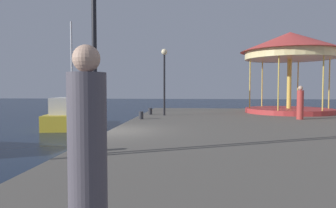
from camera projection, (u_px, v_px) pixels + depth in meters
The scene contains 11 objects.
ground_plane at pixel (109, 151), 11.77m from camera, with size 120.00×120.00×0.00m, color #162338.
quay_dock at pixel (317, 144), 11.09m from camera, with size 15.40×27.51×0.80m, color #5B564F.
sailboat_yellow at pixel (68, 116), 19.16m from camera, with size 2.70×5.53×6.78m.
carousel at pixel (290, 53), 20.13m from camera, with size 6.38×6.38×5.30m.
lamp_post_mid_promenade at pixel (94, 28), 7.40m from camera, with size 0.36×0.36×4.53m.
lamp_post_far_end at pixel (164, 70), 18.31m from camera, with size 0.36×0.36×3.97m.
bollard_north at pixel (85, 144), 7.84m from camera, with size 0.24×0.24×0.40m, color #2D2D33.
bollard_south at pixel (141, 115), 16.17m from camera, with size 0.24×0.24×0.40m, color #2D2D33.
bollard_center at pixel (150, 111), 19.03m from camera, with size 0.24×0.24×0.40m, color #2D2D33.
person_mid_promenade at pixel (88, 165), 2.69m from camera, with size 0.34×0.34×1.99m.
person_by_the_water at pixel (300, 104), 16.02m from camera, with size 0.34×0.34×1.76m.
Camera 1 is at (3.26, -11.43, 2.41)m, focal length 32.83 mm.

